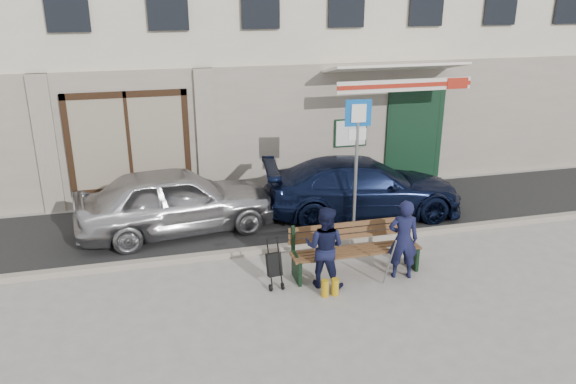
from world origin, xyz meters
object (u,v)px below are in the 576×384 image
object	(u,v)px
car_silver	(176,200)
man	(403,239)
car_navy	(363,187)
parking_sign	(357,145)
bench	(353,250)
woman	(325,247)
stroller	(274,266)

from	to	relation	value
car_silver	man	bearing A→B (deg)	-136.45
car_navy	parking_sign	world-z (taller)	parking_sign
bench	parking_sign	bearing A→B (deg)	68.87
bench	woman	size ratio (longest dim) A/B	1.63
bench	woman	distance (m)	0.77
bench	stroller	world-z (taller)	bench
man	woman	xyz separation A→B (m)	(-1.45, 0.06, -0.00)
man	woman	distance (m)	1.45
parking_sign	man	bearing A→B (deg)	-80.12
stroller	woman	bearing A→B (deg)	-19.47
parking_sign	man	world-z (taller)	parking_sign
car_silver	parking_sign	distance (m)	3.96
parking_sign	woman	distance (m)	2.62
parking_sign	woman	bearing A→B (deg)	-118.54
car_navy	bench	world-z (taller)	car_navy
parking_sign	bench	xyz separation A→B (m)	(-0.63, -1.63, -1.50)
bench	car_navy	bearing A→B (deg)	65.24
car_silver	woman	bearing A→B (deg)	-149.72
parking_sign	stroller	size ratio (longest dim) A/B	3.28
parking_sign	stroller	world-z (taller)	parking_sign
parking_sign	woman	world-z (taller)	parking_sign
car_navy	man	world-z (taller)	man
car_silver	bench	bearing A→B (deg)	-139.75
bench	woman	bearing A→B (deg)	-155.79
car_silver	stroller	world-z (taller)	car_silver
car_silver	man	world-z (taller)	man
woman	stroller	distance (m)	0.94
car_navy	woman	xyz separation A→B (m)	(-1.88, -2.96, 0.08)
car_silver	parking_sign	xyz separation A→B (m)	(3.60, -1.09, 1.24)
car_silver	car_navy	bearing A→B (deg)	-98.04
bench	man	xyz separation A→B (m)	(0.80, -0.35, 0.28)
car_silver	parking_sign	bearing A→B (deg)	-114.07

